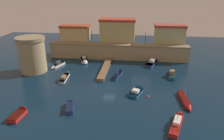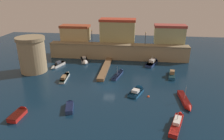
{
  "view_description": "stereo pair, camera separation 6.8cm",
  "coord_description": "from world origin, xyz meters",
  "px_view_note": "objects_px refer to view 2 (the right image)",
  "views": [
    {
      "loc": [
        5.61,
        -40.12,
        19.81
      ],
      "look_at": [
        0.0,
        5.15,
        1.86
      ],
      "focal_mm": 33.84,
      "sensor_mm": 36.0,
      "label": 1
    },
    {
      "loc": [
        5.68,
        -40.11,
        19.81
      ],
      "look_at": [
        0.0,
        5.15,
        1.86
      ],
      "focal_mm": 33.84,
      "sensor_mm": 36.0,
      "label": 2
    }
  ],
  "objects_px": {
    "moored_boat_1": "(153,62)",
    "moored_boat_7": "(138,91)",
    "fortress_tower": "(32,54)",
    "quay_lamp_0": "(92,35)",
    "moored_boat_4": "(177,122)",
    "mooring_buoy_0": "(148,97)",
    "moored_boat_2": "(57,65)",
    "moored_boat_3": "(119,73)",
    "moored_boat_10": "(85,61)",
    "moored_boat_5": "(65,76)",
    "quay_lamp_1": "(145,36)",
    "moored_boat_0": "(70,106)",
    "moored_boat_8": "(185,101)",
    "moored_boat_6": "(172,73)",
    "moored_boat_9": "(20,113)"
  },
  "relations": [
    {
      "from": "moored_boat_7",
      "to": "moored_boat_1",
      "type": "bearing_deg",
      "value": 9.5
    },
    {
      "from": "moored_boat_4",
      "to": "moored_boat_7",
      "type": "bearing_deg",
      "value": 50.4
    },
    {
      "from": "moored_boat_3",
      "to": "moored_boat_7",
      "type": "relative_size",
      "value": 1.37
    },
    {
      "from": "quay_lamp_1",
      "to": "moored_boat_3",
      "type": "height_order",
      "value": "quay_lamp_1"
    },
    {
      "from": "moored_boat_4",
      "to": "moored_boat_0",
      "type": "bearing_deg",
      "value": 100.53
    },
    {
      "from": "quay_lamp_0",
      "to": "mooring_buoy_0",
      "type": "height_order",
      "value": "quay_lamp_0"
    },
    {
      "from": "moored_boat_1",
      "to": "moored_boat_7",
      "type": "relative_size",
      "value": 1.34
    },
    {
      "from": "fortress_tower",
      "to": "quay_lamp_0",
      "type": "xyz_separation_m",
      "value": [
        12.28,
        12.54,
        2.6
      ]
    },
    {
      "from": "quay_lamp_1",
      "to": "moored_boat_0",
      "type": "height_order",
      "value": "quay_lamp_1"
    },
    {
      "from": "moored_boat_0",
      "to": "moored_boat_8",
      "type": "xyz_separation_m",
      "value": [
        20.5,
        4.16,
        -0.03
      ]
    },
    {
      "from": "moored_boat_6",
      "to": "moored_boat_10",
      "type": "bearing_deg",
      "value": 82.67
    },
    {
      "from": "fortress_tower",
      "to": "moored_boat_8",
      "type": "relative_size",
      "value": 1.18
    },
    {
      "from": "moored_boat_5",
      "to": "moored_boat_10",
      "type": "relative_size",
      "value": 1.19
    },
    {
      "from": "fortress_tower",
      "to": "moored_boat_7",
      "type": "distance_m",
      "value": 27.61
    },
    {
      "from": "moored_boat_0",
      "to": "moored_boat_1",
      "type": "height_order",
      "value": "moored_boat_1"
    },
    {
      "from": "moored_boat_1",
      "to": "moored_boat_9",
      "type": "distance_m",
      "value": 36.8
    },
    {
      "from": "fortress_tower",
      "to": "moored_boat_10",
      "type": "xyz_separation_m",
      "value": [
        10.92,
        8.16,
        -3.96
      ]
    },
    {
      "from": "moored_boat_3",
      "to": "moored_boat_6",
      "type": "xyz_separation_m",
      "value": [
        12.73,
        1.2,
        0.18
      ]
    },
    {
      "from": "moored_boat_0",
      "to": "moored_boat_8",
      "type": "height_order",
      "value": "moored_boat_8"
    },
    {
      "from": "moored_boat_2",
      "to": "quay_lamp_1",
      "type": "bearing_deg",
      "value": 128.64
    },
    {
      "from": "moored_boat_0",
      "to": "moored_boat_3",
      "type": "xyz_separation_m",
      "value": [
        7.18,
        16.25,
        -0.12
      ]
    },
    {
      "from": "moored_boat_8",
      "to": "moored_boat_10",
      "type": "xyz_separation_m",
      "value": [
        -23.81,
        19.7,
        0.14
      ]
    },
    {
      "from": "quay_lamp_1",
      "to": "moored_boat_10",
      "type": "distance_m",
      "value": 18.47
    },
    {
      "from": "moored_boat_9",
      "to": "moored_boat_4",
      "type": "bearing_deg",
      "value": -85.52
    },
    {
      "from": "moored_boat_5",
      "to": "moored_boat_8",
      "type": "xyz_separation_m",
      "value": [
        25.59,
        -8.51,
        -0.01
      ]
    },
    {
      "from": "quay_lamp_0",
      "to": "moored_boat_4",
      "type": "height_order",
      "value": "quay_lamp_0"
    },
    {
      "from": "mooring_buoy_0",
      "to": "quay_lamp_1",
      "type": "bearing_deg",
      "value": 91.13
    },
    {
      "from": "moored_boat_4",
      "to": "mooring_buoy_0",
      "type": "relative_size",
      "value": 13.91
    },
    {
      "from": "moored_boat_3",
      "to": "moored_boat_9",
      "type": "relative_size",
      "value": 1.63
    },
    {
      "from": "moored_boat_1",
      "to": "moored_boat_9",
      "type": "height_order",
      "value": "moored_boat_1"
    },
    {
      "from": "moored_boat_0",
      "to": "moored_boat_2",
      "type": "height_order",
      "value": "moored_boat_2"
    },
    {
      "from": "moored_boat_0",
      "to": "moored_boat_4",
      "type": "relative_size",
      "value": 0.63
    },
    {
      "from": "moored_boat_3",
      "to": "moored_boat_9",
      "type": "height_order",
      "value": "moored_boat_3"
    },
    {
      "from": "moored_boat_2",
      "to": "moored_boat_6",
      "type": "bearing_deg",
      "value": 103.9
    },
    {
      "from": "moored_boat_1",
      "to": "moored_boat_10",
      "type": "height_order",
      "value": "moored_boat_1"
    },
    {
      "from": "moored_boat_1",
      "to": "mooring_buoy_0",
      "type": "relative_size",
      "value": 13.4
    },
    {
      "from": "moored_boat_9",
      "to": "mooring_buoy_0",
      "type": "xyz_separation_m",
      "value": [
        21.37,
        9.0,
        -0.39
      ]
    },
    {
      "from": "moored_boat_6",
      "to": "moored_boat_9",
      "type": "relative_size",
      "value": 1.47
    },
    {
      "from": "moored_boat_6",
      "to": "moored_boat_8",
      "type": "relative_size",
      "value": 0.86
    },
    {
      "from": "moored_boat_5",
      "to": "moored_boat_6",
      "type": "relative_size",
      "value": 1.06
    },
    {
      "from": "moored_boat_3",
      "to": "quay_lamp_1",
      "type": "bearing_deg",
      "value": -14.99
    },
    {
      "from": "quay_lamp_0",
      "to": "moored_boat_8",
      "type": "distance_m",
      "value": 33.6
    },
    {
      "from": "quay_lamp_0",
      "to": "moored_boat_5",
      "type": "relative_size",
      "value": 0.58
    },
    {
      "from": "moored_boat_1",
      "to": "moored_boat_2",
      "type": "bearing_deg",
      "value": 124.16
    },
    {
      "from": "moored_boat_1",
      "to": "mooring_buoy_0",
      "type": "bearing_deg",
      "value": -164.25
    },
    {
      "from": "fortress_tower",
      "to": "quay_lamp_0",
      "type": "relative_size",
      "value": 2.25
    },
    {
      "from": "quay_lamp_1",
      "to": "moored_boat_5",
      "type": "xyz_separation_m",
      "value": [
        -18.53,
        -15.57,
        -6.56
      ]
    },
    {
      "from": "moored_boat_10",
      "to": "moored_boat_5",
      "type": "bearing_deg",
      "value": -28.66
    },
    {
      "from": "moored_boat_2",
      "to": "moored_boat_3",
      "type": "bearing_deg",
      "value": 96.99
    },
    {
      "from": "moored_boat_8",
      "to": "quay_lamp_0",
      "type": "bearing_deg",
      "value": -141.03
    }
  ]
}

